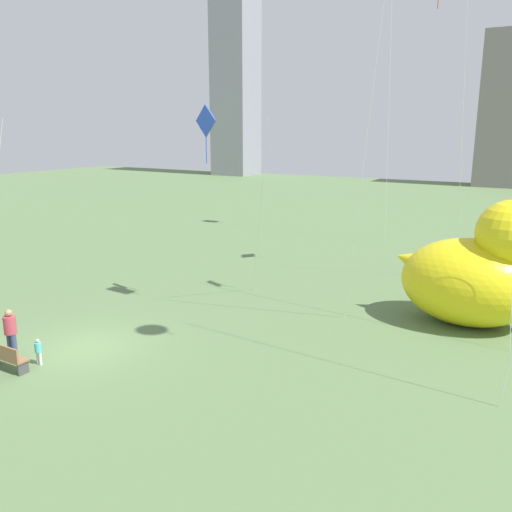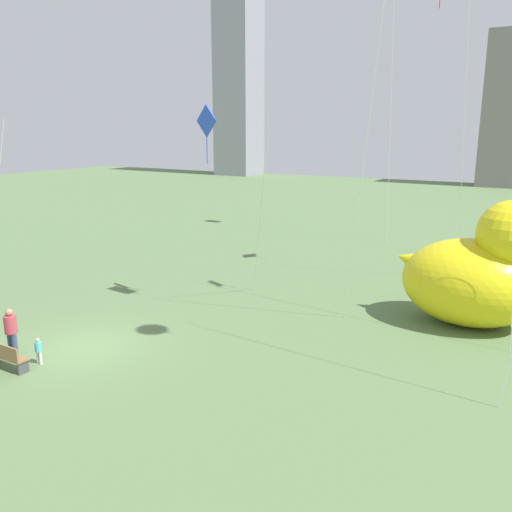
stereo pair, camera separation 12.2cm
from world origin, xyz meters
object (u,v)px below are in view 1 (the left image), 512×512
Objects in this scene: park_bench at (5,356)px; person_adult at (10,331)px; person_child at (38,350)px; giant_inflatable_duck at (477,272)px; kite_blue at (209,128)px.

person_adult is (-0.71, 0.78, 0.44)m from park_bench.
person_adult reaches higher than person_child.
park_bench is 1.00m from person_child.
giant_inflatable_duck is (11.75, 10.86, 1.64)m from person_child.
kite_blue is (1.61, 7.71, 7.03)m from person_child.
person_child is 0.11× the size of kite_blue.
park_bench is 0.28× the size of giant_inflatable_duck.
person_child is (0.62, 0.78, 0.02)m from park_bench.
park_bench is at bearing -47.70° from person_adult.
person_child is 16.09m from giant_inflatable_duck.
park_bench is at bearing -128.30° from person_child.
kite_blue is at bearing -162.72° from giant_inflatable_duck.
kite_blue reaches higher than giant_inflatable_duck.
person_adult is at bearing -140.30° from giant_inflatable_duck.
park_bench is at bearing -104.72° from kite_blue.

